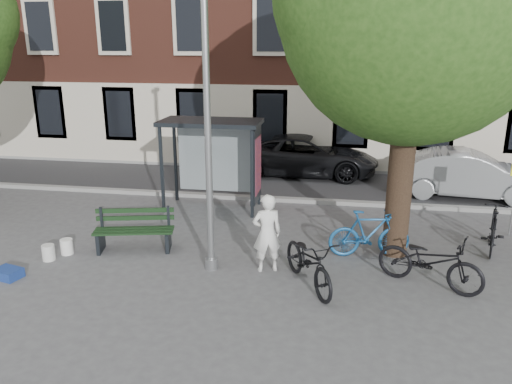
{
  "coord_description": "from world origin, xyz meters",
  "views": [
    {
      "loc": [
        2.62,
        -9.63,
        4.75
      ],
      "look_at": [
        0.77,
        1.28,
        1.4
      ],
      "focal_mm": 35.0,
      "sensor_mm": 36.0,
      "label": 1
    }
  ],
  "objects_px": {
    "painter": "(267,233)",
    "bike_a": "(430,261)",
    "car_silver": "(468,174)",
    "bench": "(134,232)",
    "car_dark": "(305,155)",
    "bike_d": "(493,229)",
    "bike_c": "(309,261)",
    "bus_shelter": "(225,144)",
    "lamppost": "(208,143)",
    "bike_b": "(369,234)"
  },
  "relations": [
    {
      "from": "bike_c",
      "to": "bike_d",
      "type": "distance_m",
      "value": 4.87
    },
    {
      "from": "bus_shelter",
      "to": "bike_a",
      "type": "bearing_deg",
      "value": -39.13
    },
    {
      "from": "bike_a",
      "to": "bike_d",
      "type": "distance_m",
      "value": 2.78
    },
    {
      "from": "painter",
      "to": "car_dark",
      "type": "distance_m",
      "value": 8.27
    },
    {
      "from": "bus_shelter",
      "to": "painter",
      "type": "distance_m",
      "value": 4.51
    },
    {
      "from": "lamppost",
      "to": "bike_a",
      "type": "xyz_separation_m",
      "value": [
        4.52,
        -0.07,
        -2.23
      ]
    },
    {
      "from": "lamppost",
      "to": "bike_d",
      "type": "bearing_deg",
      "value": 18.37
    },
    {
      "from": "car_dark",
      "to": "painter",
      "type": "bearing_deg",
      "value": 178.58
    },
    {
      "from": "bike_a",
      "to": "lamppost",
      "type": "bearing_deg",
      "value": 114.88
    },
    {
      "from": "car_silver",
      "to": "bus_shelter",
      "type": "bearing_deg",
      "value": 113.38
    },
    {
      "from": "painter",
      "to": "bike_d",
      "type": "bearing_deg",
      "value": -179.33
    },
    {
      "from": "lamppost",
      "to": "car_dark",
      "type": "relative_size",
      "value": 1.16
    },
    {
      "from": "bike_d",
      "to": "lamppost",
      "type": "bearing_deg",
      "value": 34.3
    },
    {
      "from": "painter",
      "to": "bike_a",
      "type": "height_order",
      "value": "painter"
    },
    {
      "from": "lamppost",
      "to": "painter",
      "type": "distance_m",
      "value": 2.27
    },
    {
      "from": "lamppost",
      "to": "bench",
      "type": "bearing_deg",
      "value": 160.68
    },
    {
      "from": "car_silver",
      "to": "car_dark",
      "type": "bearing_deg",
      "value": 75.3
    },
    {
      "from": "lamppost",
      "to": "bike_d",
      "type": "distance_m",
      "value": 6.99
    },
    {
      "from": "bike_d",
      "to": "bench",
      "type": "bearing_deg",
      "value": 25.24
    },
    {
      "from": "bike_a",
      "to": "bike_c",
      "type": "distance_m",
      "value": 2.42
    },
    {
      "from": "painter",
      "to": "bike_b",
      "type": "relative_size",
      "value": 0.93
    },
    {
      "from": "bike_b",
      "to": "bike_c",
      "type": "bearing_deg",
      "value": 133.3
    },
    {
      "from": "bus_shelter",
      "to": "car_dark",
      "type": "xyz_separation_m",
      "value": [
        2.02,
        4.28,
        -1.19
      ]
    },
    {
      "from": "bench",
      "to": "bike_d",
      "type": "distance_m",
      "value": 8.45
    },
    {
      "from": "bus_shelter",
      "to": "bike_d",
      "type": "distance_m",
      "value": 7.31
    },
    {
      "from": "lamppost",
      "to": "bike_b",
      "type": "bearing_deg",
      "value": 19.97
    },
    {
      "from": "car_dark",
      "to": "car_silver",
      "type": "relative_size",
      "value": 1.17
    },
    {
      "from": "painter",
      "to": "car_silver",
      "type": "distance_m",
      "value": 8.37
    },
    {
      "from": "bike_c",
      "to": "bus_shelter",
      "type": "bearing_deg",
      "value": 92.32
    },
    {
      "from": "painter",
      "to": "bike_c",
      "type": "height_order",
      "value": "painter"
    },
    {
      "from": "bench",
      "to": "bike_c",
      "type": "height_order",
      "value": "bike_c"
    },
    {
      "from": "car_dark",
      "to": "bike_d",
      "type": "bearing_deg",
      "value": -142.26
    },
    {
      "from": "bike_a",
      "to": "car_dark",
      "type": "bearing_deg",
      "value": 45.94
    },
    {
      "from": "car_silver",
      "to": "lamppost",
      "type": "bearing_deg",
      "value": 139.57
    },
    {
      "from": "bike_a",
      "to": "bike_c",
      "type": "relative_size",
      "value": 1.02
    },
    {
      "from": "painter",
      "to": "bike_c",
      "type": "relative_size",
      "value": 0.83
    },
    {
      "from": "bike_c",
      "to": "bike_d",
      "type": "xyz_separation_m",
      "value": [
        4.15,
        2.55,
        -0.0
      ]
    },
    {
      "from": "car_silver",
      "to": "bench",
      "type": "bearing_deg",
      "value": 128.83
    },
    {
      "from": "lamppost",
      "to": "bike_a",
      "type": "distance_m",
      "value": 5.04
    },
    {
      "from": "bus_shelter",
      "to": "bench",
      "type": "height_order",
      "value": "bus_shelter"
    },
    {
      "from": "bus_shelter",
      "to": "bike_b",
      "type": "xyz_separation_m",
      "value": [
        4.0,
        -2.87,
        -1.36
      ]
    },
    {
      "from": "bus_shelter",
      "to": "painter",
      "type": "xyz_separation_m",
      "value": [
        1.81,
        -3.99,
        -1.06
      ]
    },
    {
      "from": "bus_shelter",
      "to": "car_silver",
      "type": "relative_size",
      "value": 0.63
    },
    {
      "from": "lamppost",
      "to": "car_silver",
      "type": "distance_m",
      "value": 9.5
    },
    {
      "from": "bike_b",
      "to": "bus_shelter",
      "type": "bearing_deg",
      "value": 44.15
    },
    {
      "from": "bike_c",
      "to": "lamppost",
      "type": "bearing_deg",
      "value": 139.02
    },
    {
      "from": "bike_c",
      "to": "bike_d",
      "type": "bearing_deg",
      "value": 2.99
    },
    {
      "from": "bus_shelter",
      "to": "car_dark",
      "type": "height_order",
      "value": "bus_shelter"
    },
    {
      "from": "bus_shelter",
      "to": "bike_c",
      "type": "xyz_separation_m",
      "value": [
        2.74,
        -4.57,
        -1.37
      ]
    },
    {
      "from": "bike_a",
      "to": "bike_c",
      "type": "xyz_separation_m",
      "value": [
        -2.39,
        -0.4,
        -0.01
      ]
    }
  ]
}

